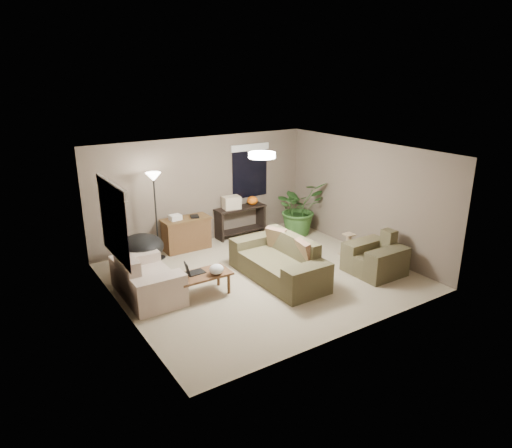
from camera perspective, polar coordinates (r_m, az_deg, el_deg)
room_shell at (r=8.74m, az=0.71°, el=0.90°), size 5.50×5.50×5.50m
main_sofa at (r=9.02m, az=2.95°, el=-5.04°), size 0.95×2.20×0.85m
throw_pillows at (r=9.03m, az=4.30°, el=-2.61°), size 0.38×1.39×0.47m
loveseat at (r=8.56m, az=-13.64°, el=-6.90°), size 0.90×1.60×0.85m
armchair at (r=9.56m, az=14.68°, el=-4.25°), size 0.95×1.00×0.85m
coffee_table at (r=8.39m, az=-6.64°, el=-6.57°), size 1.00×0.55×0.42m
laptop at (r=8.35m, az=-8.02°, el=-5.81°), size 0.38×0.24×0.24m
plastic_bag at (r=8.28m, az=-4.97°, el=-5.66°), size 0.32×0.30×0.19m
desk at (r=10.55m, az=-8.68°, el=-1.20°), size 1.10×0.50×0.75m
desk_papers at (r=10.35m, az=-9.56°, el=0.84°), size 0.70×0.29×0.12m
console_table at (r=11.27m, az=-1.95°, el=0.61°), size 1.30×0.40×0.75m
pumpkin at (r=11.33m, az=-0.45°, el=2.95°), size 0.31×0.31×0.22m
cardboard_box at (r=11.02m, az=-3.09°, el=2.70°), size 0.44×0.36×0.30m
papasan_chair at (r=9.50m, az=-14.10°, el=-3.26°), size 0.99×0.99×0.80m
floor_lamp at (r=9.80m, az=-12.62°, el=4.49°), size 0.32×0.32×1.91m
ceiling_fixture at (r=8.46m, az=0.75°, el=8.60°), size 0.50×0.50×0.10m
houseplant at (r=11.45m, az=5.38°, el=1.30°), size 1.21×1.35×1.05m
cat_scratching_post at (r=10.36m, az=11.47°, el=-2.70°), size 0.32×0.32×0.50m
window_left at (r=7.77m, az=-17.55°, el=1.87°), size 0.05×1.56×1.33m
window_back at (r=11.32m, az=-0.76°, el=7.76°), size 1.06×0.05×1.33m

